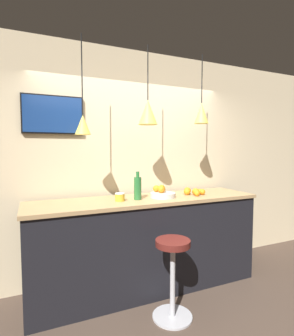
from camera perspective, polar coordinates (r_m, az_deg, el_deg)
ground_plane at (r=2.87m, az=7.01°, el=-30.86°), size 14.00×14.00×0.00m
back_wall at (r=3.44m, az=-3.04°, el=0.89°), size 8.00×0.06×2.90m
service_counter at (r=3.21m, az=0.00°, el=-15.99°), size 2.69×0.69×1.08m
bar_stool at (r=2.71m, az=5.62°, el=-20.64°), size 0.39×0.39×0.78m
fruit_bowl at (r=3.10m, az=3.31°, el=-5.49°), size 0.30×0.30×0.14m
orange_pile at (r=3.32m, az=10.12°, el=-5.09°), size 0.26×0.26×0.09m
juice_bottle at (r=2.95m, az=-2.05°, el=-4.31°), size 0.08×0.08×0.32m
spread_jar at (r=2.90m, az=-5.93°, el=-6.30°), size 0.11×0.11×0.09m
pendant_lamp_left at (r=2.79m, az=-13.80°, el=9.32°), size 0.16×0.16×1.01m
pendant_lamp_middle at (r=3.02m, az=0.19°, el=12.07°), size 0.22×0.22×0.88m
pendant_lamp_right at (r=3.39m, az=11.78°, el=11.64°), size 0.17×0.17×0.84m
mounted_tv at (r=3.20m, az=-19.78°, el=10.88°), size 0.66×0.04×0.43m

